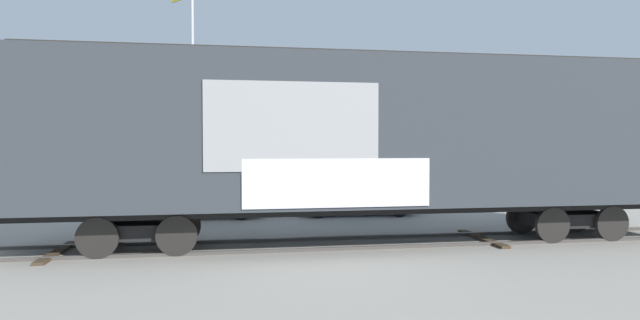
{
  "coord_description": "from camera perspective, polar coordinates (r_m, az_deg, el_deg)",
  "views": [
    {
      "loc": [
        -4.43,
        -12.84,
        2.54
      ],
      "look_at": [
        -1.3,
        2.93,
        2.05
      ],
      "focal_mm": 29.59,
      "sensor_mm": 36.0,
      "label": 1
    }
  ],
  "objects": [
    {
      "name": "flagpole",
      "position": [
        23.7,
        -13.99,
        10.61
      ],
      "size": [
        1.02,
        1.26,
        9.86
      ],
      "color": "silver",
      "rests_on": "ground_plane"
    },
    {
      "name": "ground_plane",
      "position": [
        13.82,
        7.76,
        -8.85
      ],
      "size": [
        260.0,
        260.0,
        0.0
      ],
      "primitive_type": "plane",
      "color": "gray"
    },
    {
      "name": "parked_car_blue",
      "position": [
        19.05,
        3.58,
        -3.44
      ],
      "size": [
        4.33,
        2.22,
        1.62
      ],
      "color": "navy",
      "rests_on": "ground_plane"
    },
    {
      "name": "track",
      "position": [
        13.64,
        5.59,
        -8.81
      ],
      "size": [
        60.02,
        3.71,
        0.08
      ],
      "color": "#4C4742",
      "rests_on": "ground_plane"
    },
    {
      "name": "freight_car",
      "position": [
        13.39,
        5.27,
        2.69
      ],
      "size": [
        17.71,
        3.27,
        4.87
      ],
      "color": "#33383D",
      "rests_on": "ground_plane"
    },
    {
      "name": "hillside",
      "position": [
        92.57,
        -8.57,
        3.16
      ],
      "size": [
        148.87,
        32.14,
        14.33
      ],
      "color": "silver",
      "rests_on": "ground_plane"
    },
    {
      "name": "parked_car_silver",
      "position": [
        18.71,
        -13.59,
        -3.51
      ],
      "size": [
        4.67,
        2.06,
        1.66
      ],
      "color": "#B7BABF",
      "rests_on": "ground_plane"
    }
  ]
}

